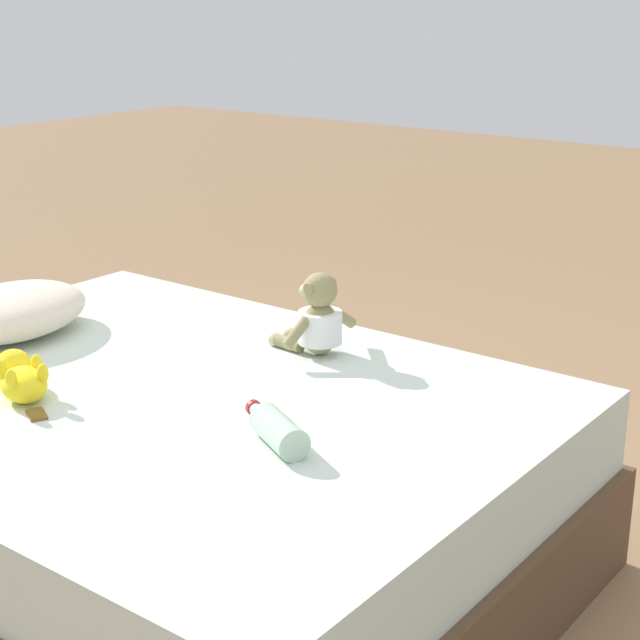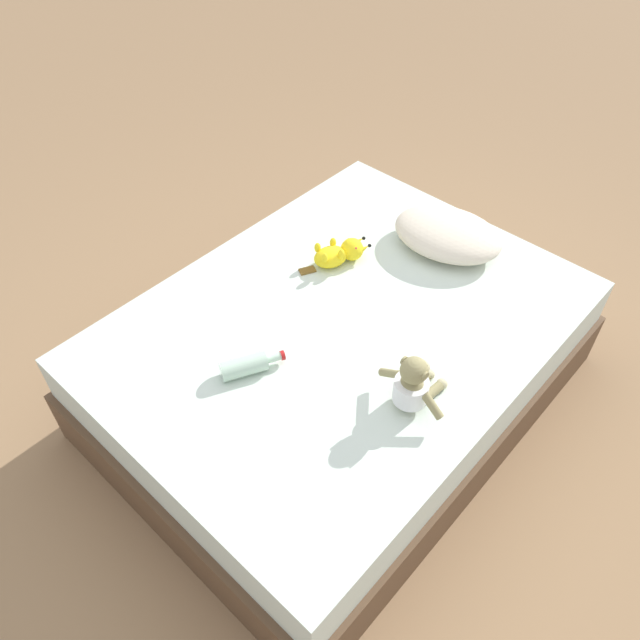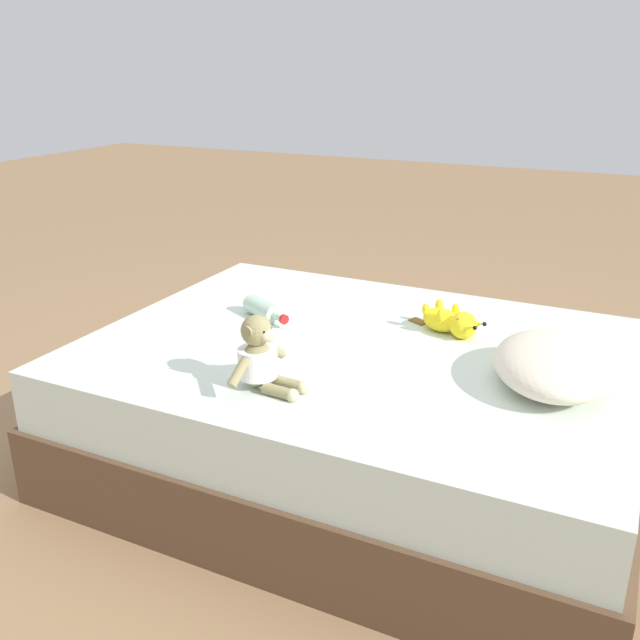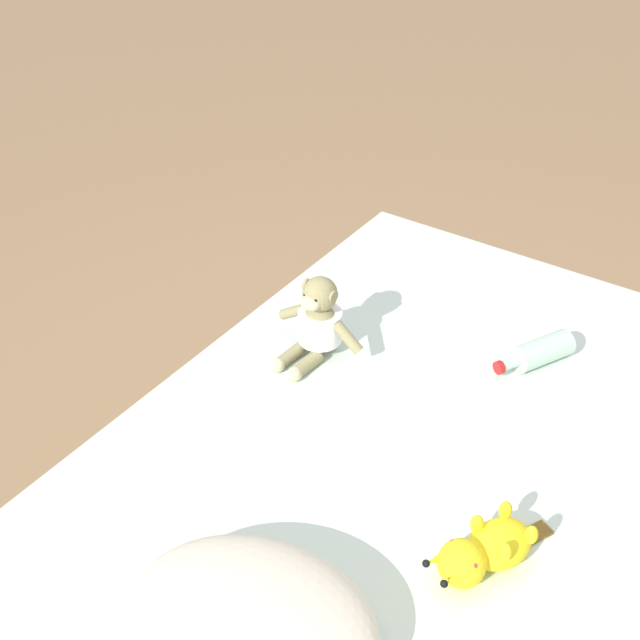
# 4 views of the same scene
# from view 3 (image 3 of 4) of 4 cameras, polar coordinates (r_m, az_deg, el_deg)

# --- Properties ---
(ground_plane) EXTENTS (16.00, 16.00, 0.00)m
(ground_plane) POSITION_cam_3_polar(r_m,az_deg,el_deg) (2.70, 3.10, -11.82)
(ground_plane) COLOR #93704C
(bed) EXTENTS (1.47, 1.94, 0.50)m
(bed) POSITION_cam_3_polar(r_m,az_deg,el_deg) (2.58, 3.21, -7.21)
(bed) COLOR brown
(bed) RESTS_ON ground_plane
(pillow) EXTENTS (0.55, 0.45, 0.14)m
(pillow) POSITION_cam_3_polar(r_m,az_deg,el_deg) (2.26, 18.59, -3.46)
(pillow) COLOR beige
(pillow) RESTS_ON bed
(plush_monkey) EXTENTS (0.29, 0.23, 0.24)m
(plush_monkey) POSITION_cam_3_polar(r_m,az_deg,el_deg) (2.13, -4.93, -3.16)
(plush_monkey) COLOR #8E8456
(plush_monkey) RESTS_ON bed
(plush_yellow_creature) EXTENTS (0.19, 0.32, 0.10)m
(plush_yellow_creature) POSITION_cam_3_polar(r_m,az_deg,el_deg) (2.59, 10.68, -0.12)
(plush_yellow_creature) COLOR yellow
(plush_yellow_creature) RESTS_ON bed
(glass_bottle) EXTENTS (0.16, 0.24, 0.07)m
(glass_bottle) POSITION_cam_3_polar(r_m,az_deg,el_deg) (2.71, -4.67, 0.89)
(glass_bottle) COLOR #B2D1B7
(glass_bottle) RESTS_ON bed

